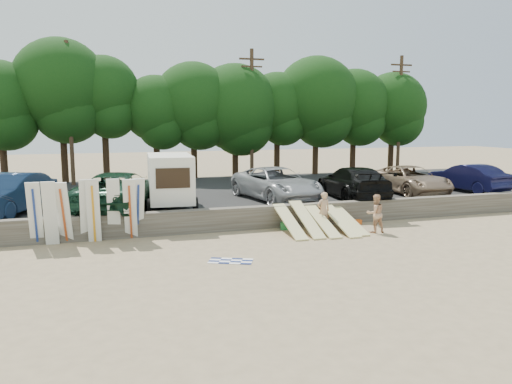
% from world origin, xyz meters
% --- Properties ---
extents(ground, '(120.00, 120.00, 0.00)m').
position_xyz_m(ground, '(0.00, 0.00, 0.00)').
color(ground, tan).
rests_on(ground, ground).
extents(seawall, '(44.00, 0.50, 1.00)m').
position_xyz_m(seawall, '(0.00, 3.00, 0.50)').
color(seawall, '#6B6356').
rests_on(seawall, ground).
extents(parking_lot, '(44.00, 14.50, 0.70)m').
position_xyz_m(parking_lot, '(0.00, 10.50, 0.35)').
color(parking_lot, '#282828').
rests_on(parking_lot, ground).
extents(treeline, '(33.47, 6.60, 9.42)m').
position_xyz_m(treeline, '(0.36, 17.47, 6.18)').
color(treeline, '#382616').
rests_on(treeline, parking_lot).
extents(utility_poles, '(25.80, 0.26, 9.00)m').
position_xyz_m(utility_poles, '(2.00, 16.00, 5.43)').
color(utility_poles, '#473321').
rests_on(utility_poles, parking_lot).
extents(box_trailer, '(2.49, 4.07, 2.50)m').
position_xyz_m(box_trailer, '(-5.27, 5.65, 2.10)').
color(box_trailer, white).
rests_on(box_trailer, parking_lot).
extents(car_0, '(3.72, 5.67, 1.77)m').
position_xyz_m(car_0, '(-12.24, 6.15, 1.58)').
color(car_0, '#132644').
rests_on(car_0, parking_lot).
extents(car_1, '(4.75, 6.98, 1.77)m').
position_xyz_m(car_1, '(-7.61, 5.66, 1.59)').
color(car_1, '#113020').
rests_on(car_1, parking_lot).
extents(car_2, '(3.79, 6.41, 1.67)m').
position_xyz_m(car_2, '(0.34, 6.36, 1.54)').
color(car_2, '#9D9DA2').
rests_on(car_2, parking_lot).
extents(car_3, '(2.86, 5.97, 1.68)m').
position_xyz_m(car_3, '(4.35, 5.55, 1.54)').
color(car_3, black).
rests_on(car_3, parking_lot).
extents(car_4, '(2.69, 5.58, 1.53)m').
position_xyz_m(car_4, '(8.34, 6.17, 1.47)').
color(car_4, '#8B7158').
rests_on(car_4, parking_lot).
extents(car_5, '(2.31, 5.00, 1.59)m').
position_xyz_m(car_5, '(12.00, 5.88, 1.49)').
color(car_5, black).
rests_on(car_5, parking_lot).
extents(surfboard_upright_0, '(0.50, 0.75, 2.52)m').
position_xyz_m(surfboard_upright_0, '(-10.85, 2.51, 1.26)').
color(surfboard_upright_0, white).
rests_on(surfboard_upright_0, ground).
extents(surfboard_upright_1, '(0.52, 0.68, 2.54)m').
position_xyz_m(surfboard_upright_1, '(-10.30, 2.37, 1.27)').
color(surfboard_upright_1, white).
rests_on(surfboard_upright_1, ground).
extents(surfboard_upright_2, '(0.63, 0.92, 2.49)m').
position_xyz_m(surfboard_upright_2, '(-9.83, 2.46, 1.25)').
color(surfboard_upright_2, white).
rests_on(surfboard_upright_2, ground).
extents(surfboard_upright_3, '(0.54, 0.68, 2.55)m').
position_xyz_m(surfboard_upright_3, '(-8.99, 2.58, 1.27)').
color(surfboard_upright_3, white).
rests_on(surfboard_upright_3, ground).
extents(surfboard_upright_4, '(0.54, 0.60, 2.56)m').
position_xyz_m(surfboard_upright_4, '(-8.74, 2.43, 1.28)').
color(surfboard_upright_4, white).
rests_on(surfboard_upright_4, ground).
extents(surfboard_upright_5, '(0.51, 0.70, 2.54)m').
position_xyz_m(surfboard_upright_5, '(-7.97, 2.62, 1.27)').
color(surfboard_upright_5, white).
rests_on(surfboard_upright_5, ground).
extents(surfboard_upright_6, '(0.58, 0.81, 2.52)m').
position_xyz_m(surfboard_upright_6, '(-7.02, 2.63, 1.26)').
color(surfboard_upright_6, white).
rests_on(surfboard_upright_6, ground).
extents(surfboard_upright_7, '(0.59, 0.83, 2.52)m').
position_xyz_m(surfboard_upright_7, '(-7.33, 2.47, 1.26)').
color(surfboard_upright_7, white).
rests_on(surfboard_upright_7, ground).
extents(surfboard_low_0, '(0.56, 2.85, 1.07)m').
position_xyz_m(surfboard_low_0, '(-0.81, 1.58, 0.54)').
color(surfboard_low_0, beige).
rests_on(surfboard_low_0, ground).
extents(surfboard_low_1, '(0.56, 2.81, 1.18)m').
position_xyz_m(surfboard_low_1, '(-0.05, 1.53, 0.59)').
color(surfboard_low_1, beige).
rests_on(surfboard_low_1, ground).
extents(surfboard_low_2, '(0.56, 2.87, 1.01)m').
position_xyz_m(surfboard_low_2, '(0.64, 1.47, 0.50)').
color(surfboard_low_2, beige).
rests_on(surfboard_low_2, ground).
extents(surfboard_low_3, '(0.56, 2.89, 0.95)m').
position_xyz_m(surfboard_low_3, '(1.46, 1.34, 0.47)').
color(surfboard_low_3, beige).
rests_on(surfboard_low_3, ground).
extents(surfboard_low_4, '(0.56, 2.90, 0.89)m').
position_xyz_m(surfboard_low_4, '(1.94, 1.53, 0.45)').
color(surfboard_low_4, beige).
rests_on(surfboard_low_4, ground).
extents(beachgoer_a, '(0.61, 0.40, 1.67)m').
position_xyz_m(beachgoer_a, '(0.95, 1.98, 0.83)').
color(beachgoer_a, tan).
rests_on(beachgoer_a, ground).
extents(beachgoer_b, '(0.82, 0.65, 1.66)m').
position_xyz_m(beachgoer_b, '(2.78, 0.67, 0.83)').
color(beachgoer_b, tan).
rests_on(beachgoer_b, ground).
extents(cooler, '(0.44, 0.39, 0.32)m').
position_xyz_m(cooler, '(-0.71, 2.40, 0.16)').
color(cooler, '#25883C').
rests_on(cooler, ground).
extents(gear_bag, '(0.30, 0.25, 0.22)m').
position_xyz_m(gear_bag, '(2.93, 2.40, 0.11)').
color(gear_bag, '#D35618').
rests_on(gear_bag, ground).
extents(beach_towel, '(1.99, 1.99, 0.00)m').
position_xyz_m(beach_towel, '(-4.29, -1.73, 0.01)').
color(beach_towel, white).
rests_on(beach_towel, ground).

